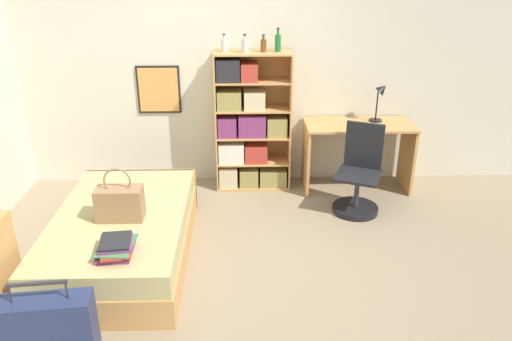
{
  "coord_description": "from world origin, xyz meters",
  "views": [
    {
      "loc": [
        0.35,
        -3.81,
        2.49
      ],
      "look_at": [
        0.46,
        0.19,
        0.75
      ],
      "focal_mm": 35.0,
      "sensor_mm": 36.0,
      "label": 1
    }
  ],
  "objects_px": {
    "bookcase": "(248,128)",
    "book_stack_on_bed": "(116,247)",
    "handbag": "(120,203)",
    "desk_lamp": "(381,95)",
    "bed": "(123,235)",
    "suitcase": "(48,338)",
    "bottle_green": "(224,45)",
    "desk": "(358,144)",
    "bottle_clear": "(263,45)",
    "bottle_brown": "(245,46)",
    "bottle_blue": "(278,42)",
    "desk_chair": "(358,184)"
  },
  "relations": [
    {
      "from": "suitcase",
      "to": "bottle_blue",
      "type": "distance_m",
      "value": 3.55
    },
    {
      "from": "desk",
      "to": "handbag",
      "type": "bearing_deg",
      "value": -147.15
    },
    {
      "from": "bottle_green",
      "to": "suitcase",
      "type": "bearing_deg",
      "value": -110.13
    },
    {
      "from": "book_stack_on_bed",
      "to": "bottle_green",
      "type": "distance_m",
      "value": 2.52
    },
    {
      "from": "handbag",
      "to": "book_stack_on_bed",
      "type": "distance_m",
      "value": 0.55
    },
    {
      "from": "bottle_green",
      "to": "desk",
      "type": "relative_size",
      "value": 0.16
    },
    {
      "from": "suitcase",
      "to": "bottle_blue",
      "type": "bearing_deg",
      "value": 60.66
    },
    {
      "from": "bookcase",
      "to": "bottle_green",
      "type": "xyz_separation_m",
      "value": [
        -0.24,
        0.01,
        0.92
      ]
    },
    {
      "from": "suitcase",
      "to": "desk_chair",
      "type": "height_order",
      "value": "desk_chair"
    },
    {
      "from": "bookcase",
      "to": "desk",
      "type": "distance_m",
      "value": 1.24
    },
    {
      "from": "bed",
      "to": "desk_chair",
      "type": "relative_size",
      "value": 2.09
    },
    {
      "from": "bookcase",
      "to": "desk",
      "type": "relative_size",
      "value": 1.29
    },
    {
      "from": "suitcase",
      "to": "bed",
      "type": "bearing_deg",
      "value": 83.06
    },
    {
      "from": "bookcase",
      "to": "desk_lamp",
      "type": "distance_m",
      "value": 1.51
    },
    {
      "from": "bed",
      "to": "desk_lamp",
      "type": "relative_size",
      "value": 4.29
    },
    {
      "from": "bookcase",
      "to": "desk_chair",
      "type": "relative_size",
      "value": 1.69
    },
    {
      "from": "desk_lamp",
      "to": "desk_chair",
      "type": "distance_m",
      "value": 1.06
    },
    {
      "from": "bed",
      "to": "bookcase",
      "type": "bearing_deg",
      "value": 52.88
    },
    {
      "from": "bottle_brown",
      "to": "book_stack_on_bed",
      "type": "bearing_deg",
      "value": -115.21
    },
    {
      "from": "handbag",
      "to": "bottle_brown",
      "type": "distance_m",
      "value": 2.14
    },
    {
      "from": "bed",
      "to": "handbag",
      "type": "bearing_deg",
      "value": -72.58
    },
    {
      "from": "bed",
      "to": "bottle_clear",
      "type": "distance_m",
      "value": 2.41
    },
    {
      "from": "bed",
      "to": "suitcase",
      "type": "bearing_deg",
      "value": -96.94
    },
    {
      "from": "bottle_green",
      "to": "book_stack_on_bed",
      "type": "bearing_deg",
      "value": -109.74
    },
    {
      "from": "bottle_blue",
      "to": "handbag",
      "type": "bearing_deg",
      "value": -131.13
    },
    {
      "from": "bottle_clear",
      "to": "desk_lamp",
      "type": "relative_size",
      "value": 0.4
    },
    {
      "from": "bed",
      "to": "suitcase",
      "type": "relative_size",
      "value": 2.7
    },
    {
      "from": "handbag",
      "to": "desk_lamp",
      "type": "xyz_separation_m",
      "value": [
        2.55,
        1.59,
        0.48
      ]
    },
    {
      "from": "desk",
      "to": "desk_chair",
      "type": "xyz_separation_m",
      "value": [
        -0.09,
        -0.54,
        -0.25
      ]
    },
    {
      "from": "bottle_blue",
      "to": "desk_lamp",
      "type": "height_order",
      "value": "bottle_blue"
    },
    {
      "from": "bottle_blue",
      "to": "suitcase",
      "type": "bearing_deg",
      "value": -119.34
    },
    {
      "from": "book_stack_on_bed",
      "to": "desk_lamp",
      "type": "height_order",
      "value": "desk_lamp"
    },
    {
      "from": "bed",
      "to": "bottle_green",
      "type": "relative_size",
      "value": 10.22
    },
    {
      "from": "bookcase",
      "to": "bottle_brown",
      "type": "distance_m",
      "value": 0.92
    },
    {
      "from": "handbag",
      "to": "desk_chair",
      "type": "xyz_separation_m",
      "value": [
        2.22,
        0.95,
        -0.31
      ]
    },
    {
      "from": "bookcase",
      "to": "book_stack_on_bed",
      "type": "bearing_deg",
      "value": -115.38
    },
    {
      "from": "desk",
      "to": "bottle_brown",
      "type": "bearing_deg",
      "value": 177.43
    },
    {
      "from": "bottle_blue",
      "to": "desk_lamp",
      "type": "distance_m",
      "value": 1.27
    },
    {
      "from": "desk_lamp",
      "to": "desk",
      "type": "bearing_deg",
      "value": -158.72
    },
    {
      "from": "suitcase",
      "to": "bottle_green",
      "type": "xyz_separation_m",
      "value": [
        1.04,
        2.85,
        1.33
      ]
    },
    {
      "from": "suitcase",
      "to": "bottle_blue",
      "type": "relative_size",
      "value": 2.9
    },
    {
      "from": "bed",
      "to": "bottle_clear",
      "type": "xyz_separation_m",
      "value": [
        1.29,
        1.48,
        1.39
      ]
    },
    {
      "from": "bed",
      "to": "desk",
      "type": "relative_size",
      "value": 1.6
    },
    {
      "from": "book_stack_on_bed",
      "to": "bottle_green",
      "type": "bearing_deg",
      "value": 70.26
    },
    {
      "from": "bottle_green",
      "to": "bottle_clear",
      "type": "xyz_separation_m",
      "value": [
        0.41,
        -0.01,
        -0.0
      ]
    },
    {
      "from": "handbag",
      "to": "bookcase",
      "type": "distance_m",
      "value": 1.93
    },
    {
      "from": "bottle_clear",
      "to": "desk_chair",
      "type": "distance_m",
      "value": 1.76
    },
    {
      "from": "suitcase",
      "to": "bookcase",
      "type": "height_order",
      "value": "bookcase"
    },
    {
      "from": "bookcase",
      "to": "suitcase",
      "type": "bearing_deg",
      "value": -114.37
    },
    {
      "from": "suitcase",
      "to": "bookcase",
      "type": "bearing_deg",
      "value": 65.63
    }
  ]
}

